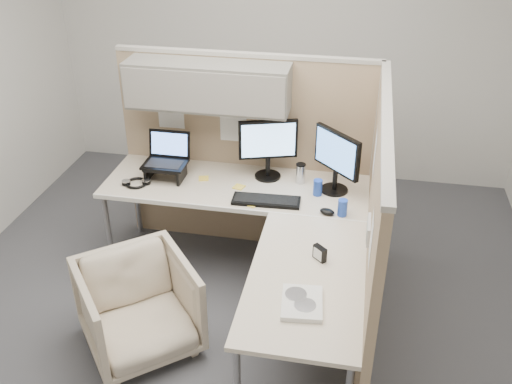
% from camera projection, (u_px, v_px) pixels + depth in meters
% --- Properties ---
extents(ground, '(4.50, 4.50, 0.00)m').
position_uv_depth(ground, '(236.00, 308.00, 4.16)').
color(ground, '#424248').
rests_on(ground, ground).
extents(partition_back, '(2.00, 0.36, 1.63)m').
position_uv_depth(partition_back, '(230.00, 123.00, 4.36)').
color(partition_back, tan).
rests_on(partition_back, ground).
extents(partition_right, '(0.07, 2.03, 1.63)m').
position_uv_depth(partition_right, '(372.00, 233.00, 3.55)').
color(partition_right, tan).
rests_on(partition_right, ground).
extents(desk, '(2.00, 1.98, 0.73)m').
position_uv_depth(desk, '(256.00, 222.00, 3.91)').
color(desk, beige).
rests_on(desk, ground).
extents(office_chair, '(0.93, 0.93, 0.70)m').
position_uv_depth(office_chair, '(138.00, 304.00, 3.68)').
color(office_chair, beige).
rests_on(office_chair, ground).
extents(monitor_left, '(0.43, 0.20, 0.47)m').
position_uv_depth(monitor_left, '(268.00, 144.00, 4.24)').
color(monitor_left, black).
rests_on(monitor_left, desk).
extents(monitor_right, '(0.34, 0.33, 0.47)m').
position_uv_depth(monitor_right, '(337.00, 157.00, 4.06)').
color(monitor_right, black).
rests_on(monitor_right, desk).
extents(laptop_station, '(0.32, 0.28, 0.34)m').
position_uv_depth(laptop_station, '(166.00, 162.00, 4.32)').
color(laptop_station, black).
rests_on(laptop_station, desk).
extents(keyboard, '(0.49, 0.18, 0.02)m').
position_uv_depth(keyboard, '(266.00, 201.00, 4.04)').
color(keyboard, black).
rests_on(keyboard, desk).
extents(mouse, '(0.12, 0.10, 0.04)m').
position_uv_depth(mouse, '(327.00, 212.00, 3.90)').
color(mouse, black).
rests_on(mouse, desk).
extents(travel_mug, '(0.07, 0.07, 0.16)m').
position_uv_depth(travel_mug, '(301.00, 173.00, 4.26)').
color(travel_mug, silver).
rests_on(travel_mug, desk).
extents(soda_can_green, '(0.07, 0.07, 0.12)m').
position_uv_depth(soda_can_green, '(342.00, 208.00, 3.87)').
color(soda_can_green, '#1E3FA5').
rests_on(soda_can_green, desk).
extents(soda_can_silver, '(0.07, 0.07, 0.12)m').
position_uv_depth(soda_can_silver, '(318.00, 188.00, 4.11)').
color(soda_can_silver, '#1E3FA5').
rests_on(soda_can_silver, desk).
extents(sticky_note_c, '(0.09, 0.09, 0.01)m').
position_uv_depth(sticky_note_c, '(204.00, 178.00, 4.35)').
color(sticky_note_c, yellow).
rests_on(sticky_note_c, desk).
extents(sticky_note_d, '(0.09, 0.09, 0.01)m').
position_uv_depth(sticky_note_d, '(239.00, 187.00, 4.23)').
color(sticky_note_d, yellow).
rests_on(sticky_note_d, desk).
extents(sticky_note_b, '(0.10, 0.10, 0.01)m').
position_uv_depth(sticky_note_b, '(252.00, 204.00, 4.02)').
color(sticky_note_b, yellow).
rests_on(sticky_note_b, desk).
extents(headphones, '(0.21, 0.21, 0.03)m').
position_uv_depth(headphones, '(136.00, 183.00, 4.27)').
color(headphones, black).
rests_on(headphones, desk).
extents(paper_stack, '(0.25, 0.30, 0.03)m').
position_uv_depth(paper_stack, '(302.00, 303.00, 3.09)').
color(paper_stack, white).
rests_on(paper_stack, desk).
extents(desk_clock, '(0.09, 0.09, 0.09)m').
position_uv_depth(desk_clock, '(320.00, 253.00, 3.44)').
color(desk_clock, black).
rests_on(desk_clock, desk).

